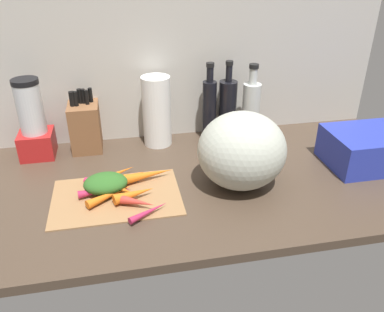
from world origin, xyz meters
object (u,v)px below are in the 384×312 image
carrot_7 (96,192)px  bottle_1 (227,108)px  blender_appliance (33,124)px  paper_towel_roll (157,111)px  carrot_8 (115,174)px  carrot_1 (149,175)px  carrot_0 (149,212)px  carrot_5 (126,177)px  carrot_2 (110,195)px  bottle_0 (209,108)px  knife_block (85,126)px  dish_rack (365,149)px  carrot_3 (119,188)px  cutting_board (117,196)px  bottle_2 (251,109)px  carrot_9 (108,185)px  carrot_6 (135,202)px  winter_squash (242,151)px  carrot_4 (134,194)px

carrot_7 → bottle_1: size_ratio=0.35×
blender_appliance → paper_towel_roll: (46.06, 1.55, 0.82)cm
carrot_8 → paper_towel_roll: size_ratio=0.56×
bottle_1 → carrot_1: bearing=-140.6°
carrot_0 → carrot_5: bearing=105.5°
carrot_1 → paper_towel_roll: bearing=76.8°
carrot_2 → bottle_0: bearing=42.9°
carrot_8 → knife_block: bearing=110.5°
carrot_0 → blender_appliance: 61.12cm
blender_appliance → dish_rack: size_ratio=1.12×
carrot_0 → dish_rack: 82.37cm
carrot_3 → carrot_8: 10.02cm
carrot_3 → knife_block: knife_block is taller
carrot_1 → carrot_8: carrot_1 is taller
cutting_board → carrot_1: bearing=35.6°
carrot_5 → bottle_2: size_ratio=0.43×
carrot_9 → bottle_2: 65.87cm
carrot_2 → bottle_1: 63.17cm
carrot_6 → carrot_9: 14.54cm
cutting_board → winter_squash: (41.15, 0.03, 12.39)cm
carrot_4 → carrot_8: 15.34cm
carrot_4 → carrot_8: (-5.71, 14.22, -0.51)cm
carrot_3 → bottle_1: bearing=38.1°
cutting_board → blender_appliance: bearing=129.0°
cutting_board → carrot_7: bearing=166.4°
carrot_2 → knife_block: 40.73cm
carrot_2 → carrot_7: carrot_2 is taller
knife_block → carrot_6: bearing=-70.7°
bottle_1 → paper_towel_roll: bearing=-178.1°
carrot_3 → carrot_5: 7.64cm
carrot_5 → bottle_1: 53.06cm
carrot_1 → winter_squash: (29.97, -7.97, 10.24)cm
cutting_board → carrot_8: (-0.11, 11.32, 1.66)cm
bottle_1 → blender_appliance: bearing=-178.1°
bottle_1 → bottle_2: bearing=-21.4°
carrot_5 → paper_towel_roll: size_ratio=0.49×
carrot_7 → carrot_8: bearing=57.6°
winter_squash → bottle_2: bearing=66.7°
carrot_2 → carrot_5: same height
carrot_0 → knife_block: 54.09cm
knife_block → paper_towel_roll: paper_towel_roll is taller
blender_appliance → carrot_2: bearing=-54.0°
blender_appliance → carrot_0: bearing=-51.4°
carrot_1 → cutting_board: bearing=-144.4°
carrot_3 → carrot_4: size_ratio=0.84×
cutting_board → winter_squash: size_ratio=1.41×
cutting_board → bottle_1: bearing=38.5°
blender_appliance → bottle_1: (75.13, 2.53, -0.45)cm
dish_rack → carrot_5: bearing=177.3°
blender_appliance → bottle_1: bearing=1.9°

